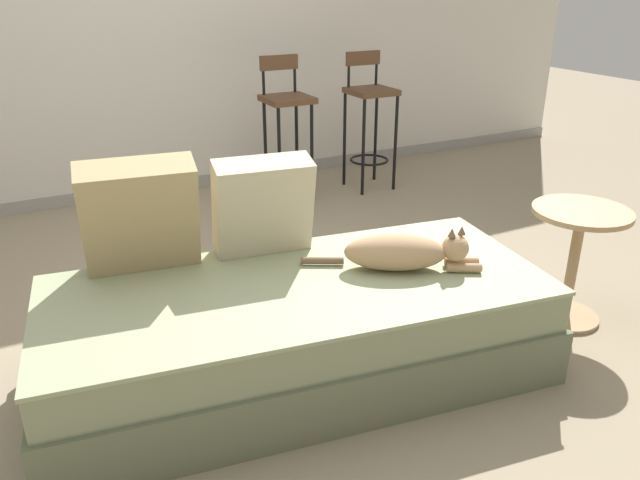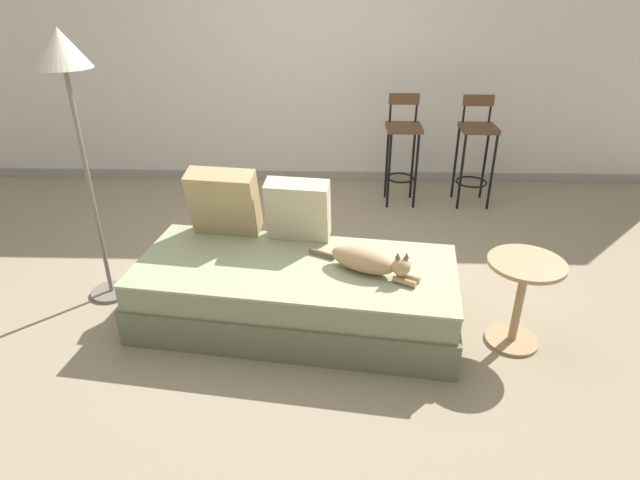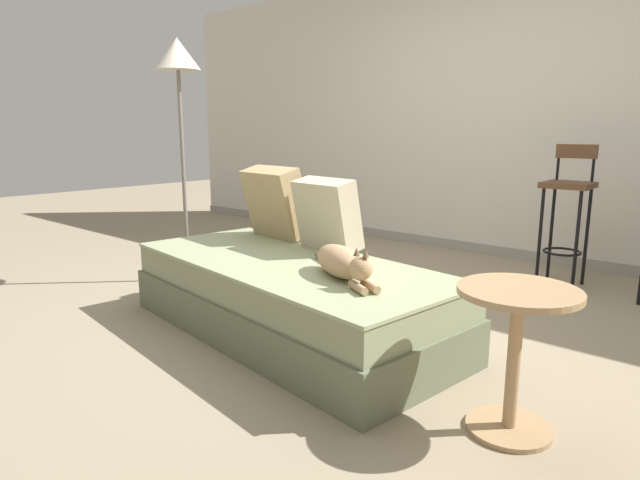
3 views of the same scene
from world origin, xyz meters
name	(u,v)px [view 1 (image 1 of 3)]	position (x,y,z in m)	size (l,w,h in m)	color
ground_plane	(263,328)	(0.00, 0.00, 0.00)	(16.00, 16.00, 0.00)	gray
wall_back_panel	(130,12)	(0.00, 2.25, 1.30)	(8.00, 0.10, 2.60)	silver
wall_baseboard_trim	(152,188)	(0.00, 2.20, 0.04)	(8.00, 0.02, 0.09)	gray
couch	(299,329)	(0.00, -0.40, 0.21)	(2.10, 1.14, 0.42)	#636B50
throw_pillow_corner	(140,215)	(-0.50, 0.01, 0.66)	(0.48, 0.33, 0.47)	tan
throw_pillow_middle	(262,206)	(0.00, -0.06, 0.63)	(0.44, 0.28, 0.43)	beige
cat	(403,252)	(0.44, -0.48, 0.49)	(0.67, 0.43, 0.19)	tan
bar_stool_near_window	(287,117)	(0.87, 1.60, 0.61)	(0.32, 0.32, 1.02)	black
bar_stool_by_doorway	(369,111)	(1.55, 1.60, 0.59)	(0.32, 0.32, 1.01)	black
side_table	(576,249)	(1.34, -0.58, 0.37)	(0.44, 0.44, 0.56)	tan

